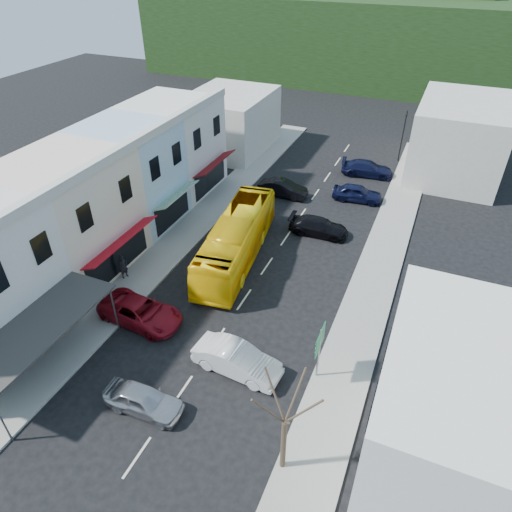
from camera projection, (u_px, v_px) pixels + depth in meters
The scene contains 20 objects.
ground at pixel (216, 340), 26.94m from camera, with size 120.00×120.00×0.00m, color black.
sidewalk_left at pixel (190, 230), 36.79m from camera, with size 3.00×52.00×0.15m, color gray.
sidewalk_right at pixel (376, 274), 32.01m from camera, with size 3.00×52.00×0.15m, color gray.
shopfront_row at pixel (89, 203), 32.36m from camera, with size 8.25×30.00×8.00m.
right_building at pixel (480, 438), 17.32m from camera, with size 8.00×9.00×8.00m, color silver.
distant_block_left at pixel (230, 121), 49.28m from camera, with size 8.00×10.00×6.00m, color #B7B2A8.
distant_block_right at pixel (458, 138), 43.91m from camera, with size 8.00×12.00×7.00m, color #B7B2A8.
hillside at pixel (393, 32), 72.33m from camera, with size 80.00×26.00×14.00m.
bus at pixel (237, 240), 32.88m from camera, with size 2.50×11.60×3.10m, color yellow.
car_silver at pixel (143, 400), 22.67m from camera, with size 1.80×4.40×1.40m, color #B1B1B6.
car_white at pixel (237, 361), 24.72m from camera, with size 1.80×4.40×1.40m, color silver.
car_red at pixel (141, 312), 27.90m from camera, with size 1.90×4.60×1.40m, color maroon.
car_black_near at pixel (319, 226), 36.06m from camera, with size 1.84×4.50×1.40m, color black.
car_navy_mid at pixel (357, 193), 40.61m from camera, with size 1.80×4.40×1.40m, color black.
car_black_far at pixel (283, 189), 41.35m from camera, with size 1.80×4.40×1.40m, color black.
car_navy_far at pixel (367, 169), 44.84m from camera, with size 1.84×4.50×1.40m, color black.
pedestrian_left at pixel (124, 267), 31.18m from camera, with size 0.60×0.40×1.70m, color black.
direction_sign at pixel (319, 354), 23.70m from camera, with size 0.18×1.59×3.54m, color #0F6030, non-canonical shape.
street_tree at pixel (285, 422), 18.65m from camera, with size 2.44×2.44×6.65m, color #372A1F, non-canonical shape.
traffic_signal at pixel (403, 137), 46.63m from camera, with size 0.68×1.12×5.27m, color black, non-canonical shape.
Camera 1 is at (9.61, -16.63, 19.68)m, focal length 32.00 mm.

